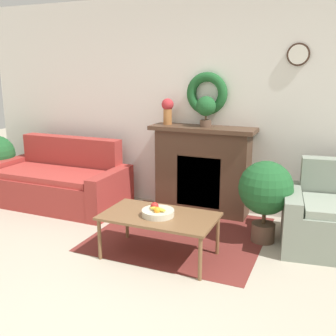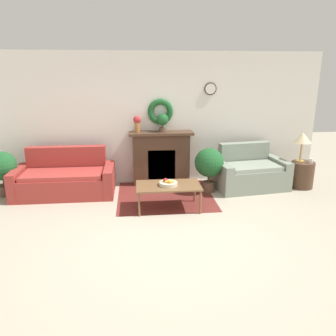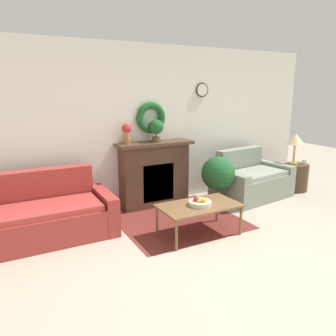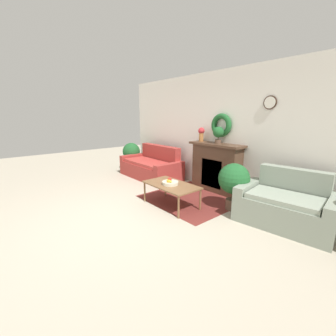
# 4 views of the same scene
# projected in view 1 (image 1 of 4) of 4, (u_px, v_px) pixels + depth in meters

# --- Properties ---
(ground_plane) EXTENTS (16.00, 16.00, 0.00)m
(ground_plane) POSITION_uv_depth(u_px,v_px,m) (92.00, 322.00, 2.88)
(ground_plane) COLOR #ADA38E
(floor_rug) EXTENTS (1.80, 1.73, 0.01)m
(floor_rug) POSITION_uv_depth(u_px,v_px,m) (181.00, 233.00, 4.43)
(floor_rug) COLOR maroon
(floor_rug) RESTS_ON ground_plane
(wall_back) EXTENTS (6.80, 0.18, 2.70)m
(wall_back) POSITION_uv_depth(u_px,v_px,m) (208.00, 105.00, 4.97)
(wall_back) COLOR white
(wall_back) RESTS_ON ground_plane
(fireplace) EXTENTS (1.31, 0.41, 1.11)m
(fireplace) POSITION_uv_depth(u_px,v_px,m) (202.00, 170.00, 4.98)
(fireplace) COLOR #4C3323
(fireplace) RESTS_ON ground_plane
(couch_left) EXTENTS (1.88, 0.92, 0.88)m
(couch_left) POSITION_uv_depth(u_px,v_px,m) (59.00, 182.00, 5.37)
(couch_left) COLOR #9E332D
(couch_left) RESTS_ON ground_plane
(coffee_table) EXTENTS (1.10, 0.63, 0.44)m
(coffee_table) POSITION_uv_depth(u_px,v_px,m) (159.00, 219.00, 3.79)
(coffee_table) COLOR brown
(coffee_table) RESTS_ON ground_plane
(fruit_bowl) EXTENTS (0.31, 0.31, 0.12)m
(fruit_bowl) POSITION_uv_depth(u_px,v_px,m) (158.00, 212.00, 3.75)
(fruit_bowl) COLOR beige
(fruit_bowl) RESTS_ON coffee_table
(vase_on_mantel_left) EXTENTS (0.15, 0.15, 0.33)m
(vase_on_mantel_left) POSITION_uv_depth(u_px,v_px,m) (168.00, 109.00, 4.99)
(vase_on_mantel_left) COLOR #AD6B38
(vase_on_mantel_left) RESTS_ON fireplace
(potted_plant_on_mantel) EXTENTS (0.24, 0.24, 0.37)m
(potted_plant_on_mantel) POSITION_uv_depth(u_px,v_px,m) (206.00, 108.00, 4.76)
(potted_plant_on_mantel) COLOR brown
(potted_plant_on_mantel) RESTS_ON fireplace
(potted_plant_floor_by_loveseat) EXTENTS (0.57, 0.57, 0.88)m
(potted_plant_floor_by_loveseat) POSITION_uv_depth(u_px,v_px,m) (266.00, 191.00, 4.10)
(potted_plant_floor_by_loveseat) COLOR brown
(potted_plant_floor_by_loveseat) RESTS_ON ground_plane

